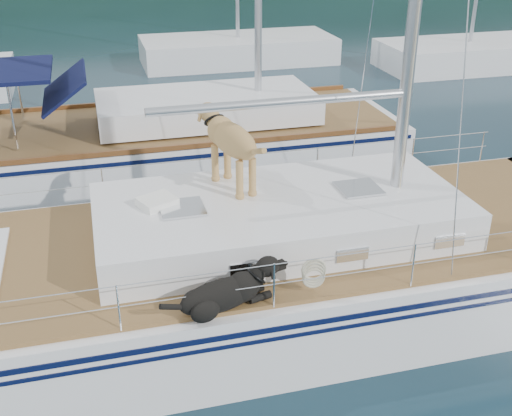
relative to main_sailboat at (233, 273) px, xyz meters
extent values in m
plane|color=black|center=(-0.09, 0.00, -0.69)|extent=(120.00, 120.00, 0.00)
cube|color=white|center=(-0.09, 0.00, -0.19)|extent=(12.00, 3.80, 1.40)
cube|color=olive|center=(-0.09, 0.00, 0.54)|extent=(11.52, 3.50, 0.06)
cube|color=white|center=(0.71, 0.00, 0.85)|extent=(5.20, 2.50, 0.55)
cylinder|color=silver|center=(0.71, 0.00, 2.52)|extent=(3.60, 0.12, 0.12)
cylinder|color=silver|center=(-0.09, -1.75, 1.13)|extent=(10.56, 0.01, 0.01)
cylinder|color=silver|center=(-0.09, 1.75, 1.13)|extent=(10.56, 0.01, 0.01)
cube|color=blue|center=(0.26, 1.10, 0.60)|extent=(0.68, 0.58, 0.04)
cube|color=white|center=(-1.00, 0.19, 1.18)|extent=(0.60, 0.56, 0.12)
torus|color=beige|center=(0.63, -1.66, 0.93)|extent=(0.41, 0.18, 0.39)
cube|color=white|center=(-0.43, 5.87, -0.24)|extent=(11.00, 3.50, 1.30)
cube|color=olive|center=(-0.43, 5.87, 0.41)|extent=(10.56, 3.29, 0.06)
cube|color=white|center=(0.77, 5.87, 0.76)|extent=(4.80, 2.30, 0.55)
cube|color=white|center=(3.91, 16.00, -0.29)|extent=(7.20, 3.00, 1.10)
cube|color=white|center=(11.91, 13.00, -0.29)|extent=(6.40, 3.00, 1.10)
camera|label=1|loc=(-1.74, -7.87, 4.95)|focal=45.00mm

